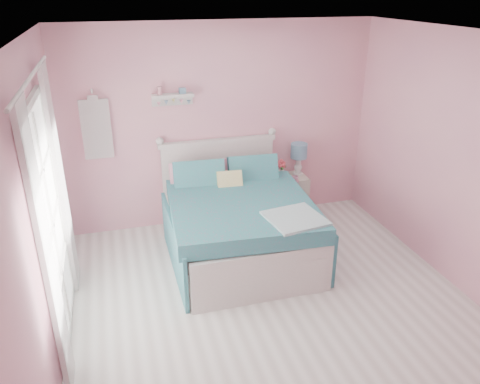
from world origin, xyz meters
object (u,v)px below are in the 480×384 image
nightstand (290,196)px  table_lamp (299,153)px  vase (281,171)px  teacup (295,179)px  bed (237,224)px

nightstand → table_lamp: table_lamp is taller
vase → teacup: size_ratio=1.54×
bed → table_lamp: size_ratio=4.63×
bed → teacup: 1.15m
bed → table_lamp: bearing=41.0°
nightstand → teacup: teacup is taller
nightstand → vase: size_ratio=4.09×
bed → vase: (0.84, 0.81, 0.26)m
nightstand → table_lamp: (0.12, 0.05, 0.60)m
bed → nightstand: bearing=42.4°
table_lamp → teacup: size_ratio=4.70×
vase → teacup: bearing=-61.4°
table_lamp → teacup: table_lamp is taller
bed → nightstand: bed is taller
nightstand → teacup: 0.37m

